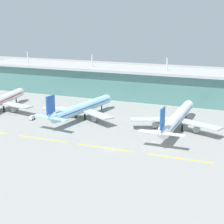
# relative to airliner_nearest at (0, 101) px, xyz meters

# --- Properties ---
(ground_plane) EXTENTS (600.00, 600.00, 0.00)m
(ground_plane) POSITION_rel_airliner_nearest_xyz_m (90.87, -37.24, -6.45)
(ground_plane) COLOR gray
(terminal_building) EXTENTS (288.00, 34.00, 30.81)m
(terminal_building) POSITION_rel_airliner_nearest_xyz_m (90.87, 68.24, 4.66)
(terminal_building) COLOR slate
(terminal_building) RESTS_ON ground
(airliner_nearest) EXTENTS (48.13, 63.60, 18.90)m
(airliner_nearest) POSITION_rel_airliner_nearest_xyz_m (0.00, 0.00, 0.00)
(airliner_nearest) COLOR white
(airliner_nearest) RESTS_ON ground
(airliner_near_middle) EXTENTS (48.27, 64.20, 18.90)m
(airliner_near_middle) POSITION_rel_airliner_nearest_xyz_m (55.90, 3.03, 0.00)
(airliner_near_middle) COLOR #9ED1EA
(airliner_near_middle) RESTS_ON ground
(airliner_far_middle) EXTENTS (48.80, 69.62, 18.90)m
(airliner_far_middle) POSITION_rel_airliner_nearest_xyz_m (111.76, 2.70, 0.01)
(airliner_far_middle) COLOR white
(airliner_far_middle) RESTS_ON ground
(taxiway_stripe_mid_west) EXTENTS (28.00, 0.70, 0.04)m
(taxiway_stripe_mid_west) POSITION_rel_airliner_nearest_xyz_m (53.87, -36.53, -6.43)
(taxiway_stripe_mid_west) COLOR yellow
(taxiway_stripe_mid_west) RESTS_ON ground
(taxiway_stripe_centre) EXTENTS (28.00, 0.70, 0.04)m
(taxiway_stripe_centre) POSITION_rel_airliner_nearest_xyz_m (87.87, -36.53, -6.43)
(taxiway_stripe_centre) COLOR yellow
(taxiway_stripe_centre) RESTS_ON ground
(taxiway_stripe_mid_east) EXTENTS (28.00, 0.70, 0.04)m
(taxiway_stripe_mid_east) POSITION_rel_airliner_nearest_xyz_m (121.87, -36.53, -6.43)
(taxiway_stripe_mid_east) COLOR yellow
(taxiway_stripe_mid_east) RESTS_ON ground
(baggage_cart) EXTENTS (2.18, 3.70, 2.48)m
(baggage_cart) POSITION_rel_airliner_nearest_xyz_m (30.23, -9.75, -5.19)
(baggage_cart) COLOR silver
(baggage_cart) RESTS_ON ground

